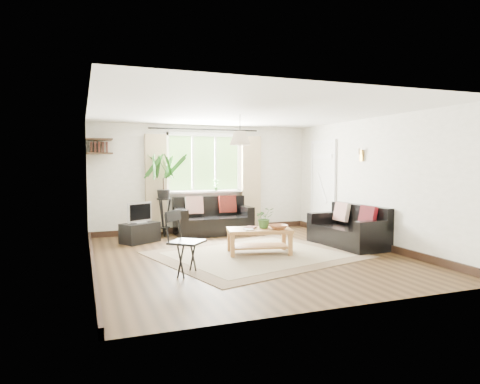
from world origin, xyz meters
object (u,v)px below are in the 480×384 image
object	(u,v)px
tv_stand	(140,233)
palm_stand	(164,195)
folding_chair	(187,243)
sofa_right	(348,227)
coffee_table	(259,241)
sofa_back	(213,217)

from	to	relation	value
tv_stand	palm_stand	bearing A→B (deg)	10.65
folding_chair	sofa_right	bearing A→B (deg)	-33.95
tv_stand	folding_chair	distance (m)	2.70
coffee_table	palm_stand	bearing A→B (deg)	118.01
sofa_right	palm_stand	bearing A→B (deg)	-131.40
sofa_right	sofa_back	bearing A→B (deg)	-142.77
sofa_back	coffee_table	size ratio (longest dim) A/B	1.52
tv_stand	palm_stand	xyz separation A→B (m)	(0.56, 0.50, 0.68)
sofa_back	palm_stand	xyz separation A→B (m)	(-1.07, 0.07, 0.49)
palm_stand	folding_chair	size ratio (longest dim) A/B	1.97
coffee_table	tv_stand	distance (m)	2.52
sofa_back	sofa_right	world-z (taller)	sofa_back
sofa_back	folding_chair	world-z (taller)	folding_chair
sofa_back	sofa_right	distance (m)	2.92
tv_stand	coffee_table	bearing A→B (deg)	-76.19
palm_stand	sofa_right	bearing A→B (deg)	-36.12
sofa_right	palm_stand	distance (m)	3.80
sofa_right	folding_chair	bearing A→B (deg)	-79.12
tv_stand	palm_stand	world-z (taller)	palm_stand
tv_stand	palm_stand	size ratio (longest dim) A/B	0.41
palm_stand	tv_stand	bearing A→B (deg)	-138.16
sofa_back	coffee_table	distance (m)	2.23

